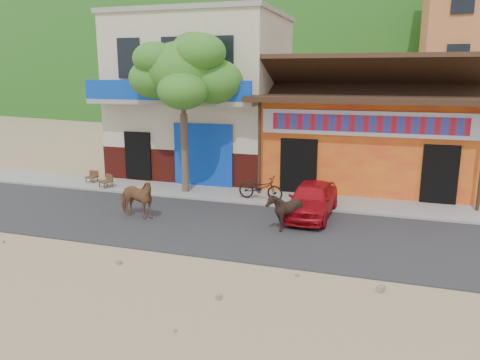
# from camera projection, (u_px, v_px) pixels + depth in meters

# --- Properties ---
(ground) EXTENTS (120.00, 120.00, 0.00)m
(ground) POSITION_uv_depth(u_px,v_px,m) (260.00, 265.00, 11.51)
(ground) COLOR #9E825B
(ground) RESTS_ON ground
(road) EXTENTS (60.00, 5.00, 0.04)m
(road) POSITION_uv_depth(u_px,v_px,m) (282.00, 232.00, 13.83)
(road) COLOR #28282B
(road) RESTS_ON ground
(sidewalk) EXTENTS (60.00, 2.00, 0.12)m
(sidewalk) POSITION_uv_depth(u_px,v_px,m) (304.00, 201.00, 17.06)
(sidewalk) COLOR gray
(sidewalk) RESTS_ON ground
(dance_club) EXTENTS (8.00, 6.00, 3.60)m
(dance_club) POSITION_uv_depth(u_px,v_px,m) (369.00, 141.00, 19.79)
(dance_club) COLOR orange
(dance_club) RESTS_ON ground
(cafe_building) EXTENTS (7.00, 6.00, 7.00)m
(cafe_building) POSITION_uv_depth(u_px,v_px,m) (204.00, 98.00, 21.64)
(cafe_building) COLOR beige
(cafe_building) RESTS_ON ground
(hillside) EXTENTS (100.00, 40.00, 24.00)m
(hillside) POSITION_uv_depth(u_px,v_px,m) (379.00, 25.00, 73.75)
(hillside) COLOR #194C14
(hillside) RESTS_ON ground
(tree) EXTENTS (3.00, 3.00, 6.00)m
(tree) POSITION_uv_depth(u_px,v_px,m) (184.00, 114.00, 17.56)
(tree) COLOR #2D721E
(tree) RESTS_ON sidewalk
(cow_tan) EXTENTS (1.63, 0.97, 1.29)m
(cow_tan) POSITION_uv_depth(u_px,v_px,m) (136.00, 198.00, 15.03)
(cow_tan) COLOR brown
(cow_tan) RESTS_ON road
(cow_dark) EXTENTS (1.23, 1.13, 1.19)m
(cow_dark) POSITION_uv_depth(u_px,v_px,m) (285.00, 211.00, 13.83)
(cow_dark) COLOR black
(cow_dark) RESTS_ON road
(red_car) EXTENTS (1.49, 3.42, 1.15)m
(red_car) POSITION_uv_depth(u_px,v_px,m) (312.00, 199.00, 15.20)
(red_car) COLOR #B40C18
(red_car) RESTS_ON road
(scooter) EXTENTS (1.74, 0.75, 0.89)m
(scooter) POSITION_uv_depth(u_px,v_px,m) (261.00, 188.00, 16.95)
(scooter) COLOR black
(scooter) RESTS_ON sidewalk
(cafe_chair_left) EXTENTS (0.59, 0.59, 0.96)m
(cafe_chair_left) POSITION_uv_depth(u_px,v_px,m) (105.00, 176.00, 18.73)
(cafe_chair_left) COLOR #54341C
(cafe_chair_left) RESTS_ON sidewalk
(cafe_chair_right) EXTENTS (0.42, 0.42, 0.89)m
(cafe_chair_right) POSITION_uv_depth(u_px,v_px,m) (91.00, 172.00, 19.62)
(cafe_chair_right) COLOR #513A1B
(cafe_chair_right) RESTS_ON sidewalk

